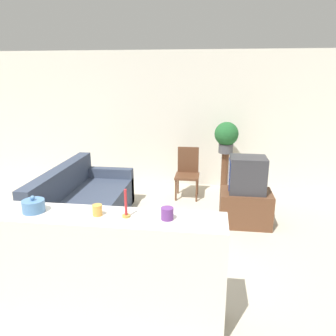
% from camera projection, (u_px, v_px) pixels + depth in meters
% --- Properties ---
extents(ground_plane, '(14.00, 14.00, 0.00)m').
position_uv_depth(ground_plane, '(110.00, 277.00, 3.77)').
color(ground_plane, beige).
extents(wall_back, '(9.00, 0.06, 2.70)m').
position_uv_depth(wall_back, '(157.00, 120.00, 6.66)').
color(wall_back, silver).
rests_on(wall_back, ground_plane).
extents(couch, '(0.98, 2.08, 0.89)m').
position_uv_depth(couch, '(84.00, 206.00, 5.02)').
color(couch, '#384256').
rests_on(couch, ground_plane).
extents(tv_stand, '(0.77, 0.56, 0.53)m').
position_uv_depth(tv_stand, '(245.00, 208.00, 5.05)').
color(tv_stand, brown).
rests_on(tv_stand, ground_plane).
extents(television, '(0.54, 0.43, 0.54)m').
position_uv_depth(television, '(247.00, 175.00, 4.90)').
color(television, '#333338').
rests_on(television, tv_stand).
extents(wooden_chair, '(0.44, 0.44, 0.93)m').
position_uv_depth(wooden_chair, '(188.00, 171.00, 6.15)').
color(wooden_chair, brown).
rests_on(wooden_chair, ground_plane).
extents(plant_stand, '(0.14, 0.14, 0.81)m').
position_uv_depth(plant_stand, '(225.00, 173.00, 6.34)').
color(plant_stand, brown).
rests_on(plant_stand, ground_plane).
extents(potted_plant, '(0.45, 0.45, 0.59)m').
position_uv_depth(potted_plant, '(226.00, 136.00, 6.13)').
color(potted_plant, '#4C4C51').
rests_on(potted_plant, plant_stand).
extents(foreground_counter, '(2.54, 0.44, 1.06)m').
position_uv_depth(foreground_counter, '(86.00, 267.00, 3.03)').
color(foreground_counter, silver).
rests_on(foreground_counter, ground_plane).
extents(decorative_bowl, '(0.20, 0.20, 0.15)m').
position_uv_depth(decorative_bowl, '(33.00, 206.00, 2.92)').
color(decorative_bowl, '#4C7AAD').
rests_on(decorative_bowl, foreground_counter).
extents(candle_jar, '(0.09, 0.09, 0.10)m').
position_uv_depth(candle_jar, '(97.00, 210.00, 2.85)').
color(candle_jar, gold).
rests_on(candle_jar, foreground_counter).
extents(candlestick, '(0.07, 0.07, 0.25)m').
position_uv_depth(candlestick, '(126.00, 208.00, 2.81)').
color(candlestick, '#B7933D').
rests_on(candlestick, foreground_counter).
extents(coffee_tin, '(0.11, 0.11, 0.10)m').
position_uv_depth(coffee_tin, '(167.00, 214.00, 2.77)').
color(coffee_tin, '#66337F').
rests_on(coffee_tin, foreground_counter).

